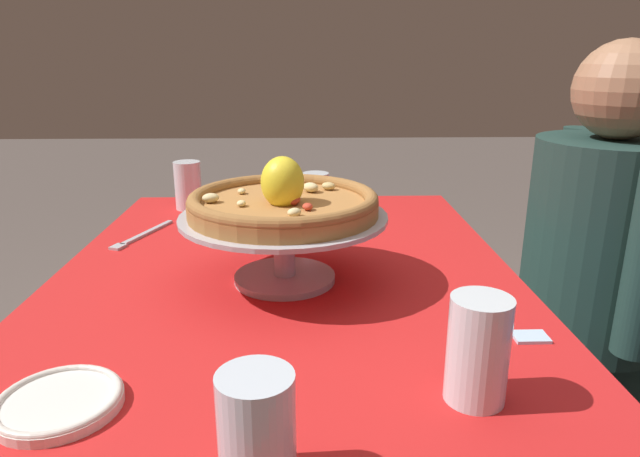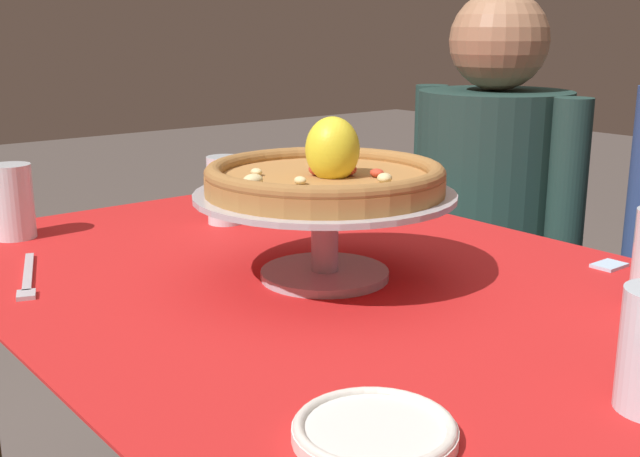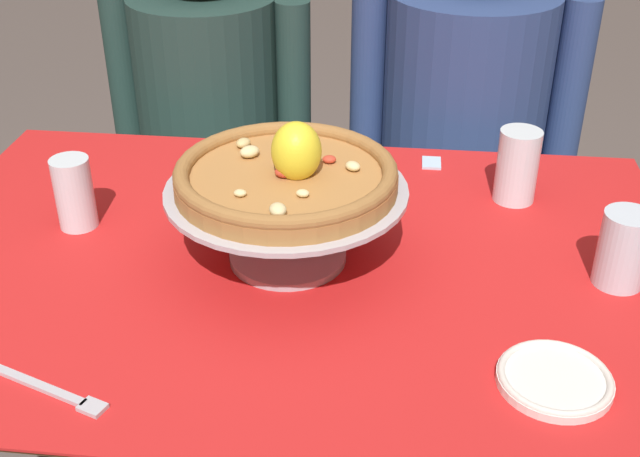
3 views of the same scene
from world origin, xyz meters
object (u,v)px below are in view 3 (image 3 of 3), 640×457
object	(u,v)px
side_plate	(555,379)
diner_right	(459,162)
water_glass_side_right	(622,253)
water_glass_side_left	(75,198)
water_glass_back_right	(517,169)
pizza	(288,175)
diner_left	(213,153)
sugar_packet	(432,163)
pizza_stand	(288,212)
dinner_fork	(44,388)

from	to	relation	value
side_plate	diner_right	world-z (taller)	diner_right
water_glass_side_right	side_plate	xyz separation A→B (m)	(-0.12, -0.24, -0.04)
water_glass_side_left	water_glass_side_right	distance (m)	0.87
water_glass_back_right	water_glass_side_right	world-z (taller)	water_glass_back_right
pizza	water_glass_side_left	distance (m)	0.39
pizza	diner_left	distance (m)	0.88
pizza	side_plate	distance (m)	0.47
water_glass_side_right	pizza	bearing A→B (deg)	179.44
sugar_packet	diner_left	xyz separation A→B (m)	(-0.53, 0.38, -0.19)
pizza_stand	side_plate	xyz separation A→B (m)	(0.37, -0.25, -0.08)
pizza	water_glass_side_right	distance (m)	0.51
pizza	dinner_fork	bearing A→B (deg)	-128.50
pizza_stand	dinner_fork	world-z (taller)	pizza_stand
pizza_stand	water_glass_back_right	world-z (taller)	water_glass_back_right
sugar_packet	dinner_fork	bearing A→B (deg)	-124.81
water_glass_side_right	diner_left	world-z (taller)	diner_left
water_glass_back_right	side_plate	bearing A→B (deg)	-89.22
sugar_packet	water_glass_side_right	bearing A→B (deg)	-53.76
water_glass_back_right	sugar_packet	size ratio (longest dim) A/B	2.62
water_glass_back_right	side_plate	size ratio (longest dim) A/B	0.90
dinner_fork	diner_left	world-z (taller)	diner_left
dinner_fork	diner_left	distance (m)	1.09
diner_left	dinner_fork	bearing A→B (deg)	-87.50
water_glass_back_right	dinner_fork	xyz separation A→B (m)	(-0.63, -0.57, -0.06)
pizza_stand	diner_right	xyz separation A→B (m)	(0.30, 0.73, -0.25)
dinner_fork	pizza	bearing A→B (deg)	51.50
pizza_stand	diner_right	world-z (taller)	diner_right
sugar_packet	diner_right	distance (m)	0.40
side_plate	diner_right	bearing A→B (deg)	94.15
pizza	diner_left	size ratio (longest dim) A/B	0.28
diner_right	water_glass_side_left	bearing A→B (deg)	-135.47
dinner_fork	sugar_packet	bearing A→B (deg)	55.19
side_plate	sugar_packet	bearing A→B (deg)	103.69
pizza_stand	water_glass_side_right	size ratio (longest dim) A/B	3.12
side_plate	dinner_fork	distance (m)	0.64
water_glass_back_right	side_plate	xyz separation A→B (m)	(0.01, -0.49, -0.05)
pizza_stand	sugar_packet	distance (m)	0.44
water_glass_side_left	water_glass_back_right	distance (m)	0.75
pizza	dinner_fork	world-z (taller)	pizza
pizza_stand	diner_left	bearing A→B (deg)	112.31
sugar_packet	water_glass_back_right	bearing A→B (deg)	-41.16
water_glass_side_right	diner_right	xyz separation A→B (m)	(-0.19, 0.73, -0.22)
water_glass_side_left	water_glass_back_right	xyz separation A→B (m)	(0.73, 0.18, 0.01)
pizza_stand	dinner_fork	bearing A→B (deg)	-128.45
pizza_stand	sugar_packet	bearing A→B (deg)	58.73
pizza_stand	water_glass_side_left	xyz separation A→B (m)	(-0.37, 0.07, -0.03)
water_glass_back_right	sugar_packet	xyz separation A→B (m)	(-0.14, 0.13, -0.06)
side_plate	water_glass_side_left	bearing A→B (deg)	157.00
pizza	water_glass_side_right	bearing A→B (deg)	-0.56
diner_left	water_glass_side_left	bearing A→B (deg)	-94.90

